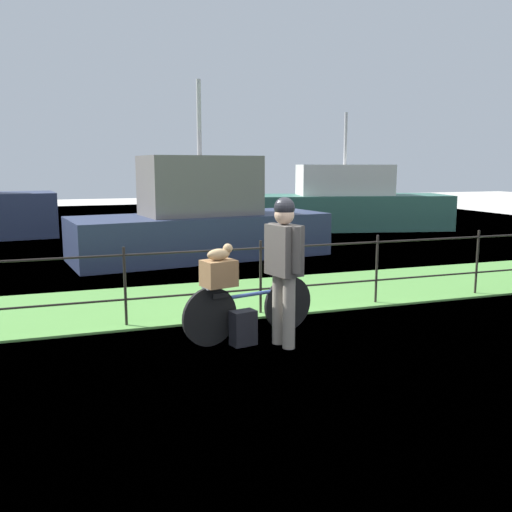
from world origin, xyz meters
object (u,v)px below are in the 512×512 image
at_px(bicycle_main, 249,309).
at_px(wooden_crate, 219,273).
at_px(backpack_on_paving, 243,328).
at_px(moored_boat_far, 201,221).
at_px(moored_boat_mid, 344,205).
at_px(terrier_dog, 220,253).
at_px(cyclist_person, 284,259).

height_order(bicycle_main, wooden_crate, wooden_crate).
relative_size(backpack_on_paving, moored_boat_far, 0.07).
bearing_deg(moored_boat_mid, moored_boat_far, -145.42).
xyz_separation_m(bicycle_main, terrier_dog, (-0.37, -0.09, 0.69)).
relative_size(bicycle_main, cyclist_person, 1.03).
height_order(wooden_crate, moored_boat_mid, moored_boat_mid).
distance_m(wooden_crate, moored_boat_mid, 11.94).
relative_size(terrier_dog, cyclist_person, 0.19).
bearing_deg(wooden_crate, bicycle_main, 14.28).
relative_size(wooden_crate, terrier_dog, 1.10).
height_order(backpack_on_paving, moored_boat_mid, moored_boat_mid).
bearing_deg(cyclist_person, moored_boat_mid, 58.76).
bearing_deg(wooden_crate, terrier_dog, 14.28).
xyz_separation_m(wooden_crate, terrier_dog, (0.02, 0.01, 0.23)).
bearing_deg(moored_boat_mid, cyclist_person, -121.24).
relative_size(terrier_dog, backpack_on_paving, 0.81).
bearing_deg(moored_boat_mid, backpack_on_paving, -123.41).
relative_size(cyclist_person, backpack_on_paving, 4.21).
bearing_deg(cyclist_person, terrier_dog, 155.06).
xyz_separation_m(terrier_dog, moored_boat_far, (1.19, 5.96, -0.25)).
bearing_deg(bicycle_main, terrier_dog, -165.72).
bearing_deg(terrier_dog, moored_boat_far, 78.69).
xyz_separation_m(terrier_dog, cyclist_person, (0.65, -0.30, -0.05)).
distance_m(bicycle_main, moored_boat_far, 5.93).
relative_size(wooden_crate, moored_boat_mid, 0.05).
distance_m(terrier_dog, cyclist_person, 0.71).
bearing_deg(terrier_dog, backpack_on_paving, -29.07).
height_order(wooden_crate, backpack_on_paving, wooden_crate).
bearing_deg(backpack_on_paving, cyclist_person, -35.06).
relative_size(terrier_dog, moored_boat_mid, 0.05).
bearing_deg(bicycle_main, wooden_crate, -165.72).
bearing_deg(moored_boat_mid, bicycle_main, -123.41).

